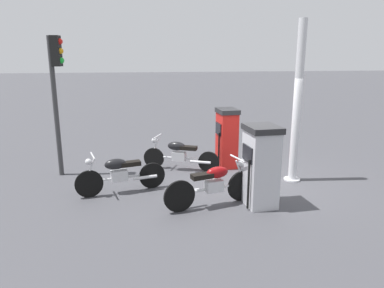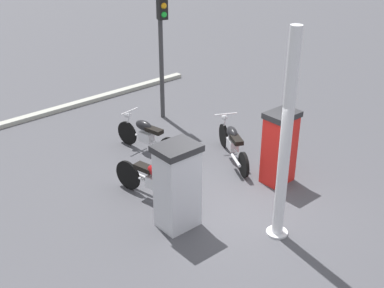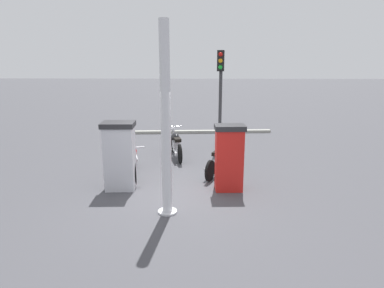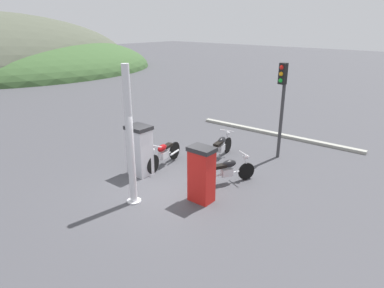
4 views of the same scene
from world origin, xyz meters
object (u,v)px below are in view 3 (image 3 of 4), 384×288
Objects in this scene: motorcycle_near_pump at (221,157)px; motorcycle_extra at (176,143)px; motorcycle_far_pump at (133,159)px; canopy_support_pole at (166,126)px; fuel_pump_far at (120,155)px; roadside_traffic_light at (220,82)px; fuel_pump_near at (229,157)px.

motorcycle_near_pump is 2.07m from motorcycle_extra.
motorcycle_far_pump is at bearing 98.84° from motorcycle_near_pump.
canopy_support_pole reaches higher than motorcycle_near_pump.
roadside_traffic_light reaches higher than fuel_pump_far.
canopy_support_pole is (-4.19, -0.15, 1.37)m from motorcycle_extra.
canopy_support_pole is (-1.33, -1.29, 0.99)m from fuel_pump_far.
roadside_traffic_light reaches higher than motorcycle_extra.
roadside_traffic_light is 5.85m from canopy_support_pole.
roadside_traffic_light is at bearing -36.88° from motorcycle_far_pump.
roadside_traffic_light is (3.38, -2.54, 1.91)m from motorcycle_far_pump.
roadside_traffic_light is (3.01, -0.11, 1.95)m from motorcycle_near_pump.
roadside_traffic_light is (4.33, -2.65, 1.54)m from fuel_pump_far.
fuel_pump_far is at bearing 148.53° from roadside_traffic_light.
fuel_pump_far is at bearing 90.00° from fuel_pump_near.
fuel_pump_near is 2.66m from fuel_pump_far.
fuel_pump_far is at bearing 158.16° from motorcycle_extra.
motorcycle_extra is at bearing 2.03° from canopy_support_pole.
motorcycle_far_pump is at bearing -6.86° from fuel_pump_far.
fuel_pump_far is 1.03m from motorcycle_far_pump.
fuel_pump_far is at bearing 44.19° from canopy_support_pole.
canopy_support_pole is (-2.66, 1.25, 1.40)m from motorcycle_near_pump.
motorcycle_far_pump reaches higher than motorcycle_near_pump.
roadside_traffic_light is (4.33, 0.01, 1.57)m from fuel_pump_near.
fuel_pump_near is 2.16m from canopy_support_pole.
canopy_support_pole reaches higher than motorcycle_extra.
fuel_pump_near is at bearing -90.00° from fuel_pump_far.
canopy_support_pole reaches higher than roadside_traffic_light.
motorcycle_far_pump is 0.58× the size of roadside_traffic_light.
motorcycle_extra is at bearing -28.41° from motorcycle_far_pump.
motorcycle_far_pump is 1.02× the size of motorcycle_extra.
motorcycle_near_pump is at bearing 5.04° from fuel_pump_near.
fuel_pump_far reaches higher than motorcycle_near_pump.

